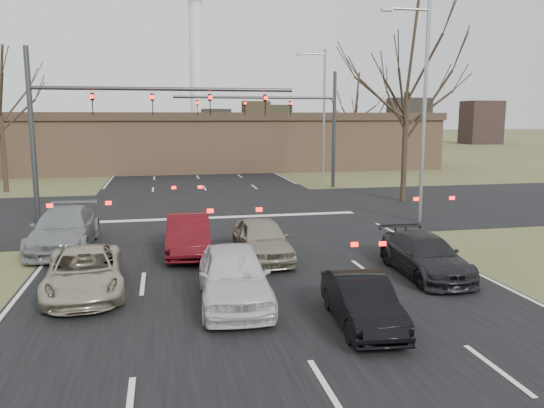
{
  "coord_description": "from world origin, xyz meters",
  "views": [
    {
      "loc": [
        -2.81,
        -12.63,
        4.93
      ],
      "look_at": [
        0.79,
        4.73,
        2.0
      ],
      "focal_mm": 35.0,
      "sensor_mm": 36.0,
      "label": 1
    }
  ],
  "objects": [
    {
      "name": "car_grey_ahead",
      "position": [
        -6.5,
        7.98,
        0.76
      ],
      "size": [
        2.19,
        5.29,
        1.53
      ],
      "primitive_type": "imported",
      "rotation": [
        0.0,
        0.0,
        -0.01
      ],
      "color": "gray",
      "rests_on": "ground"
    },
    {
      "name": "car_silver_suv",
      "position": [
        -5.05,
        2.48,
        0.63
      ],
      "size": [
        2.49,
        4.68,
        1.25
      ],
      "primitive_type": "imported",
      "rotation": [
        0.0,
        0.0,
        0.09
      ],
      "color": "#AEA58C",
      "rests_on": "ground"
    },
    {
      "name": "road_main",
      "position": [
        0.0,
        60.0,
        0.01
      ],
      "size": [
        14.0,
        300.0,
        0.02
      ],
      "primitive_type": "cube",
      "color": "black",
      "rests_on": "ground"
    },
    {
      "name": "car_silver_ahead",
      "position": [
        0.5,
        5.06,
        0.72
      ],
      "size": [
        1.76,
        4.23,
        1.43
      ],
      "primitive_type": "imported",
      "rotation": [
        0.0,
        0.0,
        0.02
      ],
      "color": "gray",
      "rests_on": "ground"
    },
    {
      "name": "mast_arm_near",
      "position": [
        -5.23,
        13.0,
        5.07
      ],
      "size": [
        12.12,
        0.24,
        8.0
      ],
      "color": "#383A3D",
      "rests_on": "ground"
    },
    {
      "name": "streetlight_right_far",
      "position": [
        9.32,
        27.0,
        5.59
      ],
      "size": [
        2.34,
        0.25,
        10.0
      ],
      "color": "gray",
      "rests_on": "ground"
    },
    {
      "name": "car_white_sedan",
      "position": [
        -1.05,
        0.83,
        0.77
      ],
      "size": [
        2.04,
        4.61,
        1.54
      ],
      "primitive_type": "imported",
      "rotation": [
        0.0,
        0.0,
        -0.05
      ],
      "color": "silver",
      "rests_on": "ground"
    },
    {
      "name": "ground",
      "position": [
        0.0,
        0.0,
        0.0
      ],
      "size": [
        360.0,
        360.0,
        0.0
      ],
      "primitive_type": "plane",
      "color": "brown",
      "rests_on": "ground"
    },
    {
      "name": "tree_right_near",
      "position": [
        11.0,
        16.0,
        8.9
      ],
      "size": [
        6.9,
        6.9,
        11.5
      ],
      "color": "black",
      "rests_on": "ground"
    },
    {
      "name": "building",
      "position": [
        2.0,
        38.0,
        2.67
      ],
      "size": [
        42.4,
        10.4,
        5.3
      ],
      "color": "#8F694D",
      "rests_on": "ground"
    },
    {
      "name": "car_red_ahead",
      "position": [
        -1.98,
        6.33,
        0.71
      ],
      "size": [
        1.72,
        4.38,
        1.42
      ],
      "primitive_type": "imported",
      "rotation": [
        0.0,
        0.0,
        -0.05
      ],
      "color": "#4C0A10",
      "rests_on": "ground"
    },
    {
      "name": "tree_right_far",
      "position": [
        15.0,
        35.0,
        6.96
      ],
      "size": [
        5.4,
        5.4,
        9.0
      ],
      "color": "black",
      "rests_on": "ground"
    },
    {
      "name": "mast_arm_far",
      "position": [
        6.18,
        23.0,
        5.02
      ],
      "size": [
        11.12,
        0.24,
        8.0
      ],
      "color": "#383A3D",
      "rests_on": "ground"
    },
    {
      "name": "car_black_hatch",
      "position": [
        1.72,
        -1.3,
        0.59
      ],
      "size": [
        1.55,
        3.69,
        1.18
      ],
      "primitive_type": "imported",
      "rotation": [
        0.0,
        0.0,
        -0.08
      ],
      "color": "black",
      "rests_on": "ground"
    },
    {
      "name": "road_cross",
      "position": [
        0.0,
        15.0,
        0.01
      ],
      "size": [
        200.0,
        14.0,
        0.02
      ],
      "primitive_type": "cube",
      "color": "black",
      "rests_on": "ground"
    },
    {
      "name": "streetlight_right_near",
      "position": [
        8.82,
        10.0,
        5.59
      ],
      "size": [
        2.34,
        0.25,
        10.0
      ],
      "color": "gray",
      "rests_on": "ground"
    },
    {
      "name": "car_charcoal_sedan",
      "position": [
        5.16,
        2.17,
        0.63
      ],
      "size": [
        1.91,
        4.37,
        1.25
      ],
      "primitive_type": "imported",
      "rotation": [
        0.0,
        0.0,
        -0.04
      ],
      "color": "black",
      "rests_on": "ground"
    }
  ]
}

